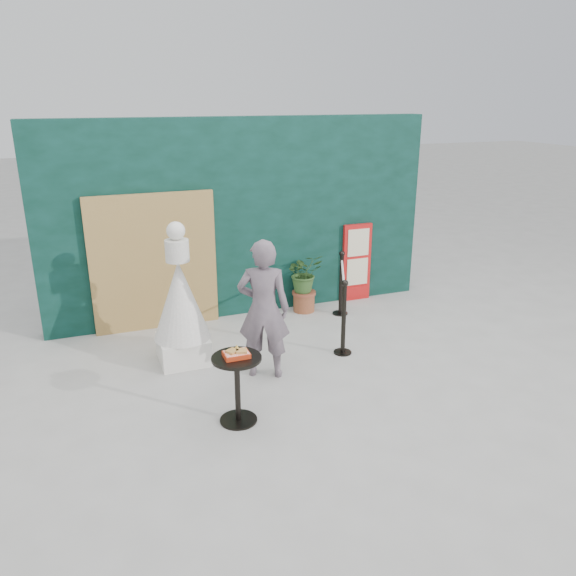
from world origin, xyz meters
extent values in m
plane|color=#ADAAA5|center=(0.00, 0.00, 0.00)|extent=(60.00, 60.00, 0.00)
cube|color=black|center=(0.00, 3.15, 1.50)|extent=(6.00, 0.30, 3.00)
cube|color=tan|center=(-1.40, 2.94, 1.00)|extent=(1.80, 0.08, 2.00)
imported|color=slate|center=(-0.41, 0.95, 0.86)|extent=(0.74, 0.63, 1.73)
cube|color=red|center=(1.90, 2.96, 0.65)|extent=(0.50, 0.06, 1.30)
cube|color=beige|center=(1.90, 2.92, 1.00)|extent=(0.38, 0.02, 0.45)
cube|color=beige|center=(1.90, 2.92, 0.50)|extent=(0.38, 0.02, 0.45)
cube|color=red|center=(1.90, 2.92, 0.15)|extent=(0.38, 0.02, 0.18)
cube|color=white|center=(-1.27, 1.67, 0.17)|extent=(0.62, 0.62, 0.34)
cone|color=white|center=(-1.27, 1.67, 0.85)|extent=(0.72, 0.72, 1.02)
cylinder|color=white|center=(-1.27, 1.67, 1.49)|extent=(0.29, 0.29, 0.27)
sphere|color=white|center=(-1.27, 1.67, 1.74)|extent=(0.23, 0.23, 0.23)
cylinder|color=black|center=(-1.01, 0.04, 0.01)|extent=(0.40, 0.40, 0.02)
cylinder|color=black|center=(-1.01, 0.04, 0.36)|extent=(0.06, 0.06, 0.72)
cylinder|color=black|center=(-1.01, 0.04, 0.73)|extent=(0.52, 0.52, 0.03)
cube|color=red|center=(-1.01, 0.04, 0.78)|extent=(0.26, 0.19, 0.05)
cube|color=#F74421|center=(-1.01, 0.04, 0.80)|extent=(0.24, 0.17, 0.00)
cube|color=gold|center=(-1.05, 0.05, 0.82)|extent=(0.15, 0.14, 0.02)
cube|color=#E09352|center=(-0.96, 0.02, 0.82)|extent=(0.13, 0.13, 0.02)
cone|color=gold|center=(-0.99, 0.09, 0.83)|extent=(0.06, 0.06, 0.06)
cylinder|color=#984932|center=(0.88, 2.77, 0.14)|extent=(0.34, 0.34, 0.28)
cylinder|color=#984A31|center=(0.88, 2.77, 0.31)|extent=(0.38, 0.38, 0.05)
imported|color=#305223|center=(0.88, 2.77, 0.64)|extent=(0.56, 0.48, 0.62)
cylinder|color=black|center=(0.76, 1.14, 0.01)|extent=(0.24, 0.24, 0.02)
cylinder|color=black|center=(0.76, 1.14, 0.48)|extent=(0.06, 0.06, 0.96)
sphere|color=black|center=(0.76, 1.14, 0.99)|extent=(0.09, 0.09, 0.09)
cylinder|color=black|center=(1.36, 2.44, 0.01)|extent=(0.24, 0.24, 0.02)
cylinder|color=black|center=(1.36, 2.44, 0.48)|extent=(0.06, 0.06, 0.96)
sphere|color=black|center=(1.36, 2.44, 0.99)|extent=(0.09, 0.09, 0.09)
cylinder|color=silver|center=(1.06, 1.79, 0.88)|extent=(0.63, 1.31, 0.03)
camera|label=1|loc=(-2.38, -5.00, 3.28)|focal=35.00mm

